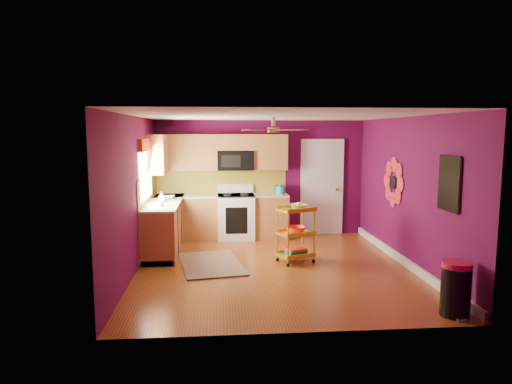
{
  "coord_description": "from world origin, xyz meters",
  "views": [
    {
      "loc": [
        -0.9,
        -7.33,
        2.23
      ],
      "look_at": [
        -0.27,
        0.4,
        1.22
      ],
      "focal_mm": 32.0,
      "sensor_mm": 36.0,
      "label": 1
    }
  ],
  "objects": [
    {
      "name": "ground",
      "position": [
        0.0,
        0.0,
        0.0
      ],
      "size": [
        5.0,
        5.0,
        0.0
      ],
      "primitive_type": "plane",
      "color": "#6D3110",
      "rests_on": "ground"
    },
    {
      "name": "lower_cabinets",
      "position": [
        -1.35,
        1.82,
        0.43
      ],
      "size": [
        2.81,
        2.31,
        0.94
      ],
      "color": "brown",
      "rests_on": "ground"
    },
    {
      "name": "right_wall_art",
      "position": [
        2.23,
        -0.34,
        1.44
      ],
      "size": [
        0.04,
        2.74,
        1.04
      ],
      "color": "black",
      "rests_on": "ground"
    },
    {
      "name": "toaster",
      "position": [
        0.38,
        2.32,
        1.03
      ],
      "size": [
        0.22,
        0.15,
        0.18
      ],
      "primitive_type": "cube",
      "color": "beige",
      "rests_on": "lower_cabinets"
    },
    {
      "name": "rolling_cart",
      "position": [
        0.42,
        0.31,
        0.54
      ],
      "size": [
        0.7,
        0.61,
        1.05
      ],
      "color": "gold",
      "rests_on": "ground"
    },
    {
      "name": "soap_bottle_b",
      "position": [
        -2.01,
        1.47,
        1.02
      ],
      "size": [
        0.12,
        0.12,
        0.15
      ],
      "primitive_type": "imported",
      "color": "white",
      "rests_on": "lower_cabinets"
    },
    {
      "name": "panel_door",
      "position": [
        1.35,
        2.47,
        1.02
      ],
      "size": [
        0.95,
        0.11,
        2.15
      ],
      "color": "white",
      "rests_on": "ground"
    },
    {
      "name": "soap_bottle_a",
      "position": [
        -1.98,
        1.3,
        1.04
      ],
      "size": [
        0.09,
        0.09,
        0.19
      ],
      "primitive_type": "imported",
      "color": "#EA3F72",
      "rests_on": "lower_cabinets"
    },
    {
      "name": "ceiling_fan",
      "position": [
        0.0,
        0.2,
        2.29
      ],
      "size": [
        1.01,
        1.01,
        0.26
      ],
      "color": "#BF8C3F",
      "rests_on": "ground"
    },
    {
      "name": "upper_cabinetry",
      "position": [
        -1.24,
        2.17,
        1.8
      ],
      "size": [
        2.8,
        2.3,
        1.26
      ],
      "color": "brown",
      "rests_on": "ground"
    },
    {
      "name": "room_envelope",
      "position": [
        0.03,
        0.0,
        1.63
      ],
      "size": [
        4.54,
        5.04,
        2.52
      ],
      "color": "#53093C",
      "rests_on": "ground"
    },
    {
      "name": "trash_can",
      "position": [
        1.97,
        -2.17,
        0.34
      ],
      "size": [
        0.38,
        0.4,
        0.68
      ],
      "color": "black",
      "rests_on": "ground"
    },
    {
      "name": "electric_range",
      "position": [
        -0.55,
        2.17,
        0.48
      ],
      "size": [
        0.76,
        0.66,
        1.13
      ],
      "color": "white",
      "rests_on": "ground"
    },
    {
      "name": "shag_rug",
      "position": [
        -1.05,
        0.28,
        0.01
      ],
      "size": [
        1.23,
        1.73,
        0.02
      ],
      "primitive_type": "cube",
      "rotation": [
        0.0,
        0.0,
        0.17
      ],
      "color": "black",
      "rests_on": "ground"
    },
    {
      "name": "teal_kettle",
      "position": [
        0.4,
        2.21,
        1.02
      ],
      "size": [
        0.18,
        0.18,
        0.21
      ],
      "color": "teal",
      "rests_on": "lower_cabinets"
    },
    {
      "name": "left_window",
      "position": [
        -2.22,
        1.05,
        1.74
      ],
      "size": [
        0.08,
        1.35,
        1.08
      ],
      "color": "white",
      "rests_on": "ground"
    },
    {
      "name": "counter_cup",
      "position": [
        -1.93,
        0.74,
        0.99
      ],
      "size": [
        0.12,
        0.12,
        0.09
      ],
      "primitive_type": "imported",
      "color": "white",
      "rests_on": "lower_cabinets"
    },
    {
      "name": "counter_dish",
      "position": [
        -1.9,
        1.68,
        0.97
      ],
      "size": [
        0.25,
        0.25,
        0.06
      ],
      "primitive_type": "imported",
      "color": "white",
      "rests_on": "lower_cabinets"
    }
  ]
}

